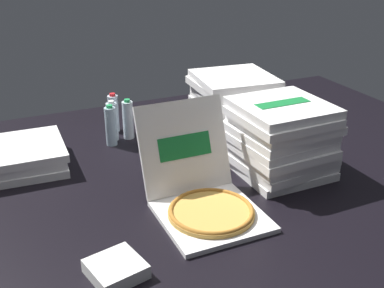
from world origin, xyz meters
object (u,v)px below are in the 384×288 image
(pizza_stack_left_near, at_px, (234,105))
(napkin_pile, at_px, (116,269))
(water_bottle_2, at_px, (128,120))
(pizza_stack_center_far, at_px, (280,139))
(open_pizza_box, at_px, (204,195))
(water_bottle_0, at_px, (111,126))
(water_bottle_3, at_px, (112,121))
(water_bottle_1, at_px, (114,113))
(pizza_stack_right_near, at_px, (21,156))

(pizza_stack_left_near, height_order, napkin_pile, pizza_stack_left_near)
(napkin_pile, bearing_deg, water_bottle_2, 70.38)
(pizza_stack_center_far, bearing_deg, open_pizza_box, -161.13)
(open_pizza_box, distance_m, pizza_stack_center_far, 0.53)
(water_bottle_0, xyz_separation_m, water_bottle_2, (0.12, 0.05, 0.00))
(water_bottle_3, xyz_separation_m, napkin_pile, (-0.32, -1.15, -0.09))
(water_bottle_0, distance_m, water_bottle_2, 0.13)
(water_bottle_0, bearing_deg, water_bottle_3, 67.18)
(water_bottle_1, relative_size, napkin_pile, 1.32)
(water_bottle_2, bearing_deg, napkin_pile, -109.62)
(pizza_stack_center_far, xyz_separation_m, water_bottle_1, (-0.59, 0.85, -0.07))
(pizza_stack_left_near, distance_m, water_bottle_1, 0.71)
(open_pizza_box, bearing_deg, napkin_pile, -150.81)
(pizza_stack_left_near, height_order, pizza_stack_right_near, pizza_stack_left_near)
(pizza_stack_right_near, height_order, water_bottle_3, water_bottle_3)
(napkin_pile, bearing_deg, water_bottle_0, 75.04)
(pizza_stack_left_near, height_order, water_bottle_0, pizza_stack_left_near)
(open_pizza_box, height_order, pizza_stack_center_far, open_pizza_box)
(pizza_stack_center_far, height_order, pizza_stack_right_near, pizza_stack_center_far)
(pizza_stack_center_far, distance_m, napkin_pile, 1.06)
(pizza_stack_right_near, xyz_separation_m, water_bottle_0, (0.49, 0.08, 0.05))
(open_pizza_box, relative_size, water_bottle_3, 2.43)
(open_pizza_box, distance_m, water_bottle_1, 1.02)
(pizza_stack_center_far, xyz_separation_m, napkin_pile, (-0.95, -0.43, -0.15))
(pizza_stack_left_near, bearing_deg, pizza_stack_center_far, -93.53)
(open_pizza_box, bearing_deg, water_bottle_3, 99.13)
(pizza_stack_right_near, height_order, napkin_pile, pizza_stack_right_near)
(water_bottle_0, height_order, water_bottle_2, same)
(pizza_stack_left_near, bearing_deg, open_pizza_box, -127.37)
(water_bottle_1, bearing_deg, pizza_stack_left_near, -28.09)
(open_pizza_box, bearing_deg, water_bottle_1, 95.65)
(napkin_pile, bearing_deg, water_bottle_3, 74.58)
(pizza_stack_right_near, bearing_deg, pizza_stack_center_far, -26.61)
(water_bottle_3, bearing_deg, water_bottle_1, 70.97)
(pizza_stack_left_near, xyz_separation_m, napkin_pile, (-0.99, -0.94, -0.15))
(pizza_stack_center_far, height_order, water_bottle_2, pizza_stack_center_far)
(pizza_stack_center_far, bearing_deg, napkin_pile, -155.92)
(pizza_stack_left_near, bearing_deg, water_bottle_1, 151.91)
(water_bottle_2, height_order, napkin_pile, water_bottle_2)
(open_pizza_box, bearing_deg, water_bottle_2, 93.57)
(napkin_pile, bearing_deg, pizza_stack_right_near, 101.27)
(water_bottle_2, distance_m, napkin_pile, 1.21)
(water_bottle_2, bearing_deg, open_pizza_box, -86.43)
(water_bottle_1, distance_m, napkin_pile, 1.33)
(water_bottle_1, relative_size, water_bottle_2, 1.00)
(water_bottle_2, bearing_deg, pizza_stack_left_near, -18.78)
(pizza_stack_right_near, distance_m, napkin_pile, 1.02)
(water_bottle_1, xyz_separation_m, water_bottle_3, (-0.04, -0.12, 0.00))
(open_pizza_box, distance_m, water_bottle_0, 0.85)
(pizza_stack_center_far, bearing_deg, pizza_stack_left_near, 86.47)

